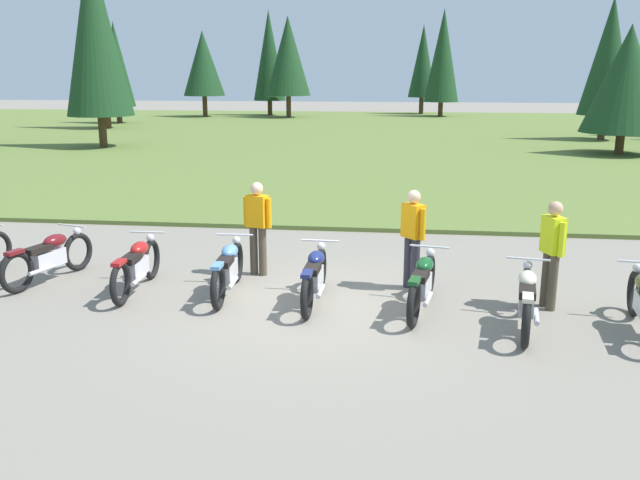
{
  "coord_description": "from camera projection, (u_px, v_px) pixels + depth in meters",
  "views": [
    {
      "loc": [
        1.27,
        -9.75,
        3.54
      ],
      "look_at": [
        0.0,
        0.6,
        0.9
      ],
      "focal_mm": 37.57,
      "sensor_mm": 36.0,
      "label": 1
    }
  ],
  "objects": [
    {
      "name": "motorcycle_sky_blue",
      "position": [
        228.0,
        269.0,
        10.81
      ],
      "size": [
        0.62,
        2.1,
        0.88
      ],
      "color": "black",
      "rests_on": "ground"
    },
    {
      "name": "ground_plane",
      "position": [
        315.0,
        305.0,
        10.4
      ],
      "size": [
        140.0,
        140.0,
        0.0
      ],
      "primitive_type": "plane",
      "color": "gray"
    },
    {
      "name": "motorcycle_maroon",
      "position": [
        49.0,
        256.0,
        11.52
      ],
      "size": [
        0.8,
        2.05,
        0.88
      ],
      "color": "black",
      "rests_on": "ground"
    },
    {
      "name": "motorcycle_red",
      "position": [
        137.0,
        265.0,
        10.99
      ],
      "size": [
        0.62,
        2.1,
        0.88
      ],
      "color": "black",
      "rests_on": "ground"
    },
    {
      "name": "grass_moorland",
      "position": [
        379.0,
        137.0,
        36.33
      ],
      "size": [
        80.0,
        44.0,
        0.1
      ],
      "primitive_type": "cube",
      "color": "#5B7033",
      "rests_on": "ground"
    },
    {
      "name": "motorcycle_cream",
      "position": [
        526.0,
        299.0,
        9.38
      ],
      "size": [
        0.63,
        2.09,
        0.88
      ],
      "color": "black",
      "rests_on": "ground"
    },
    {
      "name": "motorcycle_british_green",
      "position": [
        422.0,
        283.0,
        10.07
      ],
      "size": [
        0.67,
        2.08,
        0.88
      ],
      "color": "black",
      "rests_on": "ground"
    },
    {
      "name": "forest_treeline",
      "position": [
        364.0,
        53.0,
        39.82
      ],
      "size": [
        40.85,
        29.98,
        9.18
      ],
      "color": "#47331E",
      "rests_on": "ground"
    },
    {
      "name": "rider_with_back_turned",
      "position": [
        413.0,
        233.0,
        10.99
      ],
      "size": [
        0.4,
        0.43,
        1.67
      ],
      "color": "#2D2D38",
      "rests_on": "ground"
    },
    {
      "name": "rider_near_row_end",
      "position": [
        258.0,
        223.0,
        11.75
      ],
      "size": [
        0.53,
        0.32,
        1.67
      ],
      "color": "#4C4233",
      "rests_on": "ground"
    },
    {
      "name": "motorcycle_navy",
      "position": [
        315.0,
        276.0,
        10.42
      ],
      "size": [
        0.62,
        2.1,
        0.88
      ],
      "color": "black",
      "rests_on": "ground"
    },
    {
      "name": "rider_in_hivis_vest",
      "position": [
        552.0,
        249.0,
        10.05
      ],
      "size": [
        0.33,
        0.52,
        1.67
      ],
      "color": "#4C4233",
      "rests_on": "ground"
    }
  ]
}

